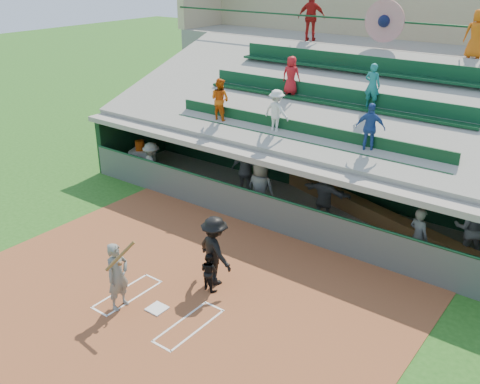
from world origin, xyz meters
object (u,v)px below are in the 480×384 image
Objects in this scene: white_table at (142,159)px; water_cooler at (140,145)px; home_plate at (157,309)px; catcher at (209,271)px; batter_at_plate at (118,276)px.

water_cooler is at bearing -165.49° from white_table.
home_plate is 0.50× the size of white_table.
water_cooler is (-7.58, 4.86, 0.44)m from catcher.
white_table is at bearing 133.07° from batter_at_plate.
batter_at_plate is at bearing -67.78° from white_table.
catcher is at bearing -32.66° from water_cooler.
home_plate is at bearing -62.54° from white_table.
home_plate is 0.22× the size of batter_at_plate.
catcher is at bearing 72.47° from home_plate.
home_plate is 9.49m from white_table.
home_plate is at bearing 79.37° from catcher.
catcher is at bearing -53.86° from white_table.
batter_at_plate reaches higher than catcher.
batter_at_plate is 9.24m from water_cooler.
water_cooler is (-7.13, 6.27, 0.94)m from home_plate.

